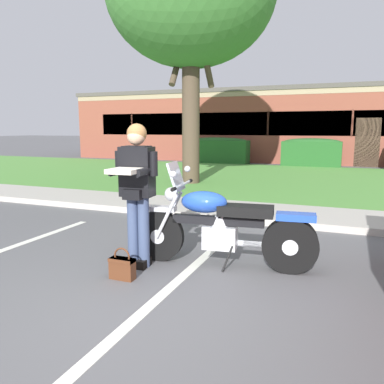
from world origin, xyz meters
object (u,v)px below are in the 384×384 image
rider_person (137,184)px  brick_building (283,126)px  handbag (122,266)px  hedge_left (217,150)px  hedge_center_left (311,152)px  motorcycle (228,227)px

rider_person → brick_building: brick_building is taller
handbag → hedge_left: 14.28m
hedge_left → hedge_center_left: 4.26m
handbag → motorcycle: bearing=40.2°
motorcycle → hedge_center_left: 13.03m
motorcycle → hedge_center_left: motorcycle is taller
handbag → hedge_center_left: (0.81, 13.85, 0.51)m
motorcycle → rider_person: size_ratio=1.31×
hedge_center_left → brick_building: bearing=110.7°
brick_building → rider_person: bearing=-86.3°
rider_person → hedge_center_left: 13.46m
rider_person → motorcycle: bearing=21.9°
motorcycle → handbag: bearing=-139.8°
handbag → brick_building: brick_building is taller
hedge_left → hedge_center_left: bearing=0.0°
motorcycle → rider_person: rider_person is taller
rider_person → handbag: rider_person is taller
brick_building → hedge_center_left: bearing=-69.3°
motorcycle → hedge_center_left: bearing=90.7°
motorcycle → handbag: 1.32m
brick_building → motorcycle: bearing=-83.1°
handbag → hedge_left: hedge_left is taller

